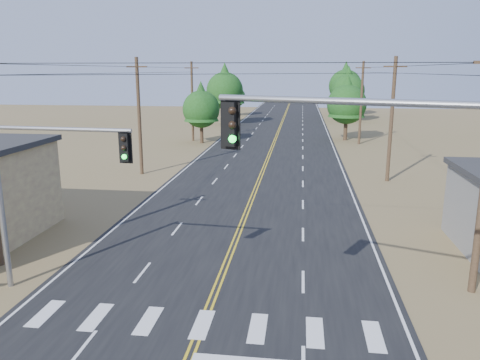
# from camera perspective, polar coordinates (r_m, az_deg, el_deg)

# --- Properties ---
(road) EXTENTS (15.00, 200.00, 0.02)m
(road) POSITION_cam_1_polar(r_m,az_deg,el_deg) (38.05, 2.24, -0.31)
(road) COLOR black
(road) RESTS_ON ground
(utility_pole_left_mid) EXTENTS (1.80, 0.30, 10.00)m
(utility_pole_left_mid) POSITION_cam_1_polar(r_m,az_deg,el_deg) (41.40, -12.19, 7.68)
(utility_pole_left_mid) COLOR #4C3826
(utility_pole_left_mid) RESTS_ON ground
(utility_pole_left_far) EXTENTS (1.80, 0.30, 10.00)m
(utility_pole_left_far) POSITION_cam_1_polar(r_m,az_deg,el_deg) (60.56, -5.84, 9.57)
(utility_pole_left_far) COLOR #4C3826
(utility_pole_left_far) RESTS_ON ground
(utility_pole_right_mid) EXTENTS (1.80, 0.30, 10.00)m
(utility_pole_right_mid) POSITION_cam_1_polar(r_m,az_deg,el_deg) (39.68, 17.98, 7.11)
(utility_pole_right_mid) COLOR #4C3826
(utility_pole_right_mid) RESTS_ON ground
(utility_pole_right_far) EXTENTS (1.80, 0.30, 10.00)m
(utility_pole_right_far) POSITION_cam_1_polar(r_m,az_deg,el_deg) (59.40, 14.56, 9.15)
(utility_pole_right_far) COLOR #4C3826
(utility_pole_right_far) RESTS_ON ground
(signal_mast_left) EXTENTS (5.94, 0.72, 6.93)m
(signal_mast_left) POSITION_cam_1_polar(r_m,az_deg,el_deg) (20.09, -23.60, 0.02)
(signal_mast_left) COLOR gray
(signal_mast_left) RESTS_ON ground
(signal_mast_right) EXTENTS (7.19, 2.85, 8.38)m
(signal_mast_right) POSITION_cam_1_polar(r_m,az_deg,el_deg) (12.32, 19.42, -2.57)
(signal_mast_right) COLOR gray
(signal_mast_right) RESTS_ON ground
(tree_left_near) EXTENTS (4.60, 4.60, 7.66)m
(tree_left_near) POSITION_cam_1_polar(r_m,az_deg,el_deg) (58.66, -4.76, 9.06)
(tree_left_near) COLOR #3F2D1E
(tree_left_near) RESTS_ON ground
(tree_left_mid) EXTENTS (6.11, 6.11, 10.19)m
(tree_left_mid) POSITION_cam_1_polar(r_m,az_deg,el_deg) (79.06, -1.87, 11.29)
(tree_left_mid) COLOR #3F2D1E
(tree_left_mid) RESTS_ON ground
(tree_left_far) EXTENTS (4.09, 4.09, 6.81)m
(tree_left_far) POSITION_cam_1_polar(r_m,az_deg,el_deg) (94.64, -0.60, 10.36)
(tree_left_far) COLOR #3F2D1E
(tree_left_far) RESTS_ON ground
(tree_right_near) EXTENTS (5.05, 5.05, 8.42)m
(tree_right_near) POSITION_cam_1_polar(r_m,az_deg,el_deg) (62.41, 12.91, 9.45)
(tree_right_near) COLOR #3F2D1E
(tree_right_near) RESTS_ON ground
(tree_right_mid) EXTENTS (5.83, 5.83, 9.72)m
(tree_right_mid) POSITION_cam_1_polar(r_m,az_deg,el_deg) (85.97, 13.04, 10.92)
(tree_right_mid) COLOR #3F2D1E
(tree_right_mid) RESTS_ON ground
(tree_right_far) EXTENTS (6.43, 6.43, 10.72)m
(tree_right_far) POSITION_cam_1_polar(r_m,az_deg,el_deg) (97.03, 12.72, 11.53)
(tree_right_far) COLOR #3F2D1E
(tree_right_far) RESTS_ON ground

